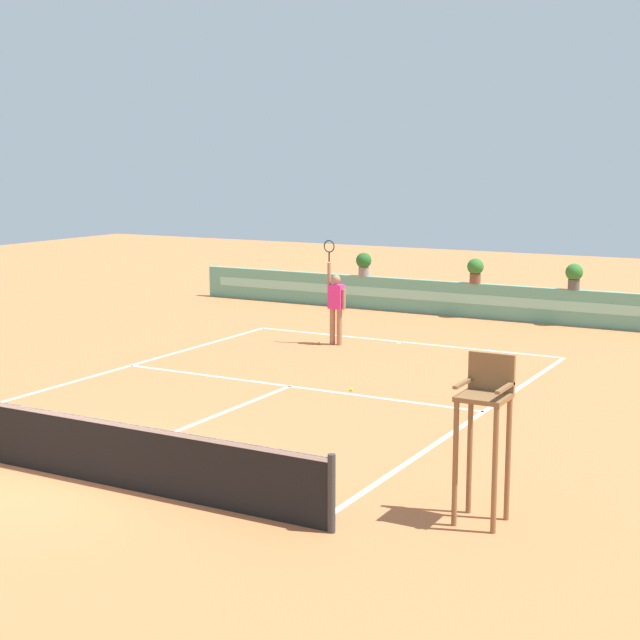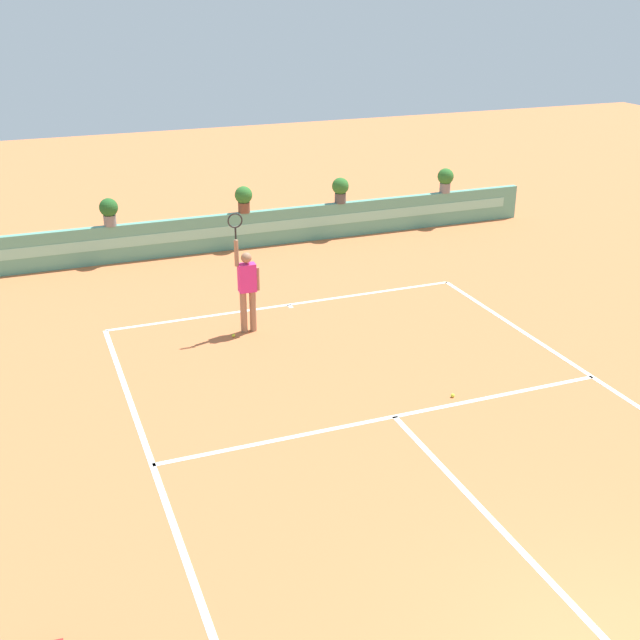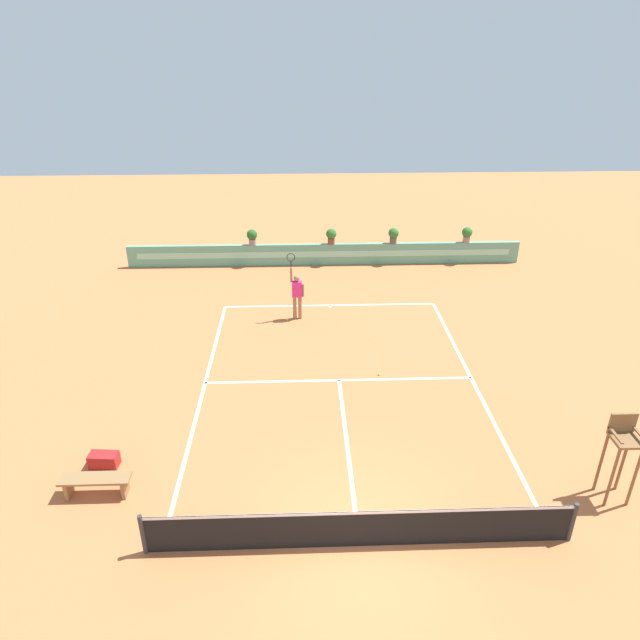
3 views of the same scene
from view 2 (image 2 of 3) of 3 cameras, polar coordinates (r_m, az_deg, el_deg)
name	(u,v)px [view 2 (image 2 of 3)]	position (r m, az deg, el deg)	size (l,w,h in m)	color
ground_plane	(405,428)	(13.51, 6.05, -7.62)	(60.00, 60.00, 0.00)	#C66B3D
court_lines	(386,408)	(14.06, 4.73, -6.23)	(8.32, 11.94, 0.01)	white
back_wall_barrier	(235,231)	(22.30, -6.07, 6.29)	(18.00, 0.21, 1.00)	#599E84
tennis_player	(247,285)	(16.67, -5.20, 2.52)	(0.62, 0.24, 2.58)	#9E7051
tennis_ball_near_baseline	(453,395)	(14.54, 9.39, -5.30)	(0.07, 0.07, 0.07)	#CCE033
tennis_ball_mid_court	(234,335)	(16.80, -6.15, -1.10)	(0.07, 0.07, 0.07)	#CCE033
potted_plant_far_right	(445,179)	(24.51, 8.89, 9.87)	(0.48, 0.48, 0.72)	gray
potted_plant_right	(340,189)	(23.04, 1.45, 9.30)	(0.48, 0.48, 0.72)	#514C47
potted_plant_left	(109,210)	(21.48, -14.74, 7.54)	(0.48, 0.48, 0.72)	gray
potted_plant_centre	(244,198)	(22.13, -5.44, 8.64)	(0.48, 0.48, 0.72)	brown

